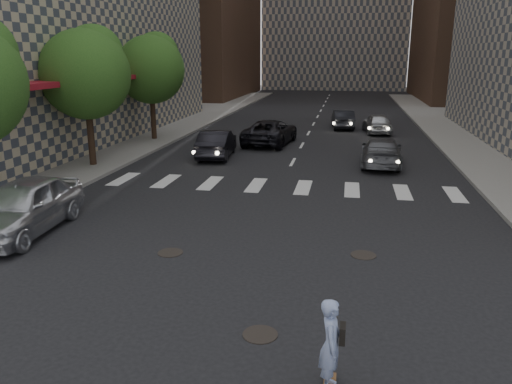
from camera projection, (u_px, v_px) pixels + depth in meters
ground at (230, 277)px, 12.41m from camera, size 160.00×160.00×0.00m
sidewalk_left at (90, 135)px, 33.89m from camera, size 13.00×80.00×0.15m
tree_b at (87, 70)px, 23.39m from camera, size 4.20×4.20×6.60m
tree_c at (152, 66)px, 30.98m from camera, size 4.20×4.20×6.60m
manhole_a at (260, 334)px, 9.83m from camera, size 0.70×0.70×0.02m
manhole_b at (170, 253)px, 13.90m from camera, size 0.70×0.70×0.02m
manhole_c at (363, 255)px, 13.73m from camera, size 0.70×0.70×0.02m
skateboarder at (331, 345)px, 7.93m from camera, size 0.41×0.84×1.67m
silver_sedan at (23, 206)px, 15.31m from camera, size 2.27×5.03×1.68m
traffic_car_a at (217, 144)px, 26.77m from camera, size 1.95×4.59×1.47m
traffic_car_b at (381, 152)px, 24.73m from camera, size 2.17×4.86×1.38m
traffic_car_c at (270, 132)px, 30.71m from camera, size 3.07×5.66×1.51m
traffic_car_d at (377, 123)px, 34.99m from camera, size 2.15×4.28×1.40m
traffic_car_e at (343, 119)px, 37.34m from camera, size 1.85×4.31×1.38m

